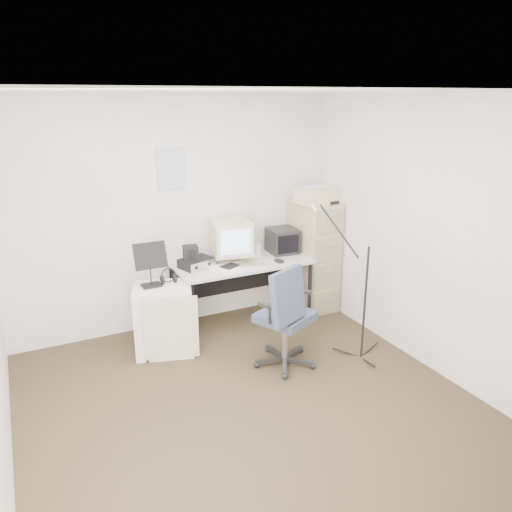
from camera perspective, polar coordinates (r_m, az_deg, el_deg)
name	(u,v)px	position (r m, az deg, el deg)	size (l,w,h in m)	color
floor	(248,403)	(4.39, -0.91, -16.50)	(3.60, 3.60, 0.01)	#40321F
ceiling	(246,91)	(3.62, -1.11, 18.32)	(3.60, 3.60, 0.01)	white
wall_back	(175,215)	(5.44, -9.26, 4.68)	(3.60, 0.02, 2.50)	white
wall_front	(417,375)	(2.47, 17.89, -12.81)	(3.60, 0.02, 2.50)	white
wall_right	(423,235)	(4.84, 18.59, 2.32)	(0.02, 3.60, 2.50)	white
wall_calendar	(171,168)	(5.33, -9.69, 9.86)	(0.30, 0.02, 0.44)	white
filing_cabinet	(313,256)	(5.98, 6.57, 0.02)	(0.40, 0.60, 1.30)	#BBAD9C
printer	(318,195)	(5.75, 7.14, 6.92)	(0.48, 0.32, 0.18)	beige
desk	(242,292)	(5.61, -1.56, -4.17)	(1.50, 0.70, 0.73)	beige
crt_monitor	(231,241)	(5.45, -2.85, 1.71)	(0.41, 0.43, 0.45)	beige
crt_tv	(282,240)	(5.78, 3.01, 1.79)	(0.31, 0.33, 0.28)	black
desk_speaker	(257,251)	(5.63, 0.09, 0.62)	(0.07, 0.07, 0.14)	beige
keyboard	(248,266)	(5.32, -0.96, -1.11)	(0.40, 0.14, 0.02)	beige
mouse	(279,261)	(5.46, 2.65, -0.57)	(0.06, 0.10, 0.03)	black
radio_receiver	(196,263)	(5.33, -6.83, -0.78)	(0.34, 0.24, 0.10)	black
radio_speaker	(191,253)	(5.26, -7.49, 0.37)	(0.15, 0.14, 0.15)	black
papers	(227,268)	(5.26, -3.39, -1.38)	(0.22, 0.30, 0.02)	white
pc_tower	(289,297)	(5.96, 3.77, -4.64)	(0.18, 0.41, 0.38)	beige
office_chair	(285,315)	(4.70, 3.38, -6.71)	(0.60, 0.60, 1.03)	#3C4A66
side_cart	(164,319)	(5.09, -10.51, -7.12)	(0.56, 0.45, 0.69)	silver
music_stand	(150,264)	(4.92, -12.02, -0.90)	(0.31, 0.17, 0.46)	black
headphones	(169,278)	(5.02, -9.96, -2.50)	(0.17, 0.17, 0.03)	black
mic_stand	(366,286)	(4.85, 12.47, -3.41)	(0.02, 0.02, 1.49)	black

